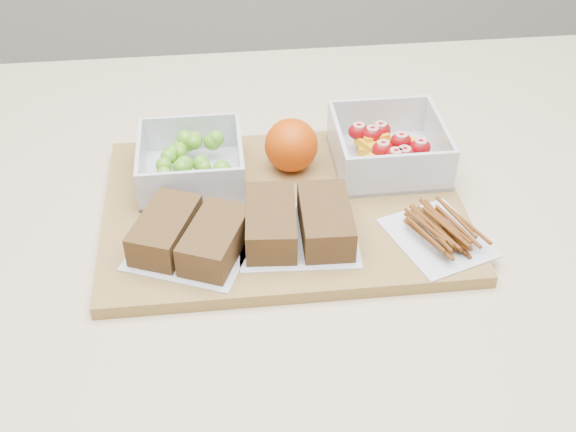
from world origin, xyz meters
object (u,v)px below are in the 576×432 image
(fruit_container, at_px, (388,149))
(orange, at_px, (291,145))
(grape_container, at_px, (192,162))
(sandwich_bag_left, at_px, (190,236))
(cutting_board, at_px, (283,208))
(pretzel_bag, at_px, (439,230))
(sandwich_bag_center, at_px, (298,222))

(fruit_container, distance_m, orange, 0.12)
(grape_container, relative_size, sandwich_bag_left, 0.79)
(fruit_container, distance_m, sandwich_bag_left, 0.28)
(orange, bearing_deg, cutting_board, -103.79)
(cutting_board, relative_size, orange, 6.34)
(grape_container, relative_size, pretzel_bag, 0.92)
(cutting_board, bearing_deg, orange, 76.29)
(pretzel_bag, bearing_deg, grape_container, 151.42)
(grape_container, bearing_deg, orange, 3.60)
(sandwich_bag_center, relative_size, pretzel_bag, 1.01)
(fruit_container, relative_size, orange, 2.02)
(pretzel_bag, bearing_deg, cutting_board, 153.11)
(orange, height_order, sandwich_bag_left, orange)
(cutting_board, distance_m, sandwich_bag_left, 0.13)
(cutting_board, height_order, sandwich_bag_center, sandwich_bag_center)
(grape_container, distance_m, sandwich_bag_left, 0.13)
(sandwich_bag_center, height_order, pretzel_bag, sandwich_bag_center)
(grape_container, distance_m, pretzel_bag, 0.31)
(sandwich_bag_left, bearing_deg, sandwich_bag_center, 3.86)
(cutting_board, bearing_deg, sandwich_bag_left, -147.24)
(pretzel_bag, bearing_deg, sandwich_bag_left, 177.20)
(sandwich_bag_left, bearing_deg, pretzel_bag, -2.80)
(grape_container, bearing_deg, fruit_container, 0.56)
(orange, relative_size, pretzel_bag, 0.49)
(grape_container, height_order, sandwich_bag_left, grape_container)
(sandwich_bag_center, bearing_deg, cutting_board, 99.25)
(cutting_board, relative_size, pretzel_bag, 3.10)
(grape_container, xyz_separation_m, sandwich_bag_left, (-0.00, -0.13, -0.00))
(orange, bearing_deg, sandwich_bag_center, -93.18)
(orange, bearing_deg, grape_container, -176.40)
(sandwich_bag_left, height_order, sandwich_bag_center, sandwich_bag_center)
(grape_container, relative_size, fruit_container, 0.93)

